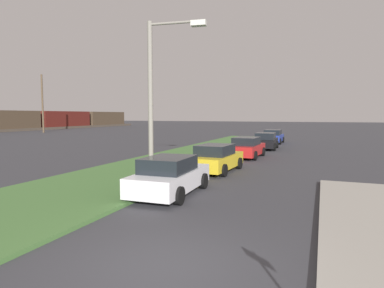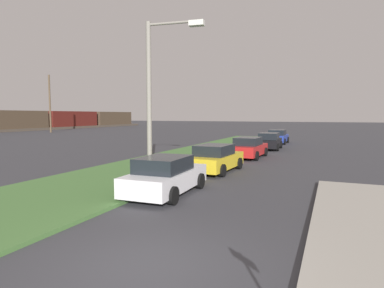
{
  "view_description": "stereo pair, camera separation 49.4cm",
  "coord_description": "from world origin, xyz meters",
  "px_view_note": "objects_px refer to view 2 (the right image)",
  "views": [
    {
      "loc": [
        -5.75,
        -2.91,
        3.05
      ],
      "look_at": [
        12.11,
        4.14,
        1.37
      ],
      "focal_mm": 31.02,
      "sensor_mm": 36.0,
      "label": 1
    },
    {
      "loc": [
        -5.57,
        -3.37,
        3.05
      ],
      "look_at": [
        12.11,
        4.14,
        1.37
      ],
      "focal_mm": 31.02,
      "sensor_mm": 36.0,
      "label": 2
    }
  ],
  "objects_px": {
    "parked_car_white": "(166,176)",
    "parked_car_yellow": "(215,158)",
    "parked_car_black": "(269,141)",
    "distant_utility_pole": "(50,104)",
    "parked_car_red": "(249,148)",
    "parked_car_blue": "(278,137)",
    "streetlight": "(156,87)"
  },
  "relations": [
    {
      "from": "distant_utility_pole",
      "to": "parked_car_black",
      "type": "bearing_deg",
      "value": -109.09
    },
    {
      "from": "parked_car_red",
      "to": "distant_utility_pole",
      "type": "xyz_separation_m",
      "value": [
        20.55,
        40.1,
        4.28
      ]
    },
    {
      "from": "parked_car_yellow",
      "to": "distant_utility_pole",
      "type": "distance_m",
      "value": 48.34
    },
    {
      "from": "parked_car_white",
      "to": "distant_utility_pole",
      "type": "height_order",
      "value": "distant_utility_pole"
    },
    {
      "from": "streetlight",
      "to": "distant_utility_pole",
      "type": "distance_m",
      "value": 47.93
    },
    {
      "from": "parked_car_white",
      "to": "streetlight",
      "type": "xyz_separation_m",
      "value": [
        3.02,
        2.09,
        3.67
      ]
    },
    {
      "from": "parked_car_yellow",
      "to": "distant_utility_pole",
      "type": "xyz_separation_m",
      "value": [
        27.07,
        39.83,
        4.28
      ]
    },
    {
      "from": "parked_car_black",
      "to": "parked_car_yellow",
      "type": "bearing_deg",
      "value": 175.23
    },
    {
      "from": "parked_car_red",
      "to": "parked_car_blue",
      "type": "distance_m",
      "value": 13.06
    },
    {
      "from": "parked_car_white",
      "to": "distant_utility_pole",
      "type": "bearing_deg",
      "value": 48.97
    },
    {
      "from": "parked_car_red",
      "to": "distant_utility_pole",
      "type": "height_order",
      "value": "distant_utility_pole"
    },
    {
      "from": "parked_car_yellow",
      "to": "distant_utility_pole",
      "type": "relative_size",
      "value": 0.44
    },
    {
      "from": "parked_car_yellow",
      "to": "parked_car_red",
      "type": "bearing_deg",
      "value": 0.37
    },
    {
      "from": "parked_car_red",
      "to": "parked_car_blue",
      "type": "bearing_deg",
      "value": 1.64
    },
    {
      "from": "distant_utility_pole",
      "to": "parked_car_yellow",
      "type": "bearing_deg",
      "value": -124.2
    },
    {
      "from": "parked_car_blue",
      "to": "distant_utility_pole",
      "type": "height_order",
      "value": "distant_utility_pole"
    },
    {
      "from": "parked_car_white",
      "to": "parked_car_yellow",
      "type": "relative_size",
      "value": 0.99
    },
    {
      "from": "parked_car_yellow",
      "to": "streetlight",
      "type": "xyz_separation_m",
      "value": [
        -2.59,
        2.17,
        3.67
      ]
    },
    {
      "from": "parked_car_black",
      "to": "distant_utility_pole",
      "type": "distance_m",
      "value": 42.97
    },
    {
      "from": "parked_car_red",
      "to": "distant_utility_pole",
      "type": "bearing_deg",
      "value": 64.79
    },
    {
      "from": "parked_car_yellow",
      "to": "parked_car_black",
      "type": "height_order",
      "value": "same"
    },
    {
      "from": "parked_car_white",
      "to": "parked_car_yellow",
      "type": "height_order",
      "value": "same"
    },
    {
      "from": "streetlight",
      "to": "parked_car_yellow",
      "type": "bearing_deg",
      "value": -39.99
    },
    {
      "from": "parked_car_yellow",
      "to": "streetlight",
      "type": "relative_size",
      "value": 0.58
    },
    {
      "from": "parked_car_red",
      "to": "parked_car_black",
      "type": "bearing_deg",
      "value": -0.69
    },
    {
      "from": "parked_car_red",
      "to": "parked_car_black",
      "type": "relative_size",
      "value": 1.0
    },
    {
      "from": "parked_car_yellow",
      "to": "parked_car_black",
      "type": "relative_size",
      "value": 1.0
    },
    {
      "from": "parked_car_white",
      "to": "parked_car_red",
      "type": "height_order",
      "value": "same"
    },
    {
      "from": "parked_car_red",
      "to": "distant_utility_pole",
      "type": "relative_size",
      "value": 0.44
    },
    {
      "from": "parked_car_red",
      "to": "streetlight",
      "type": "xyz_separation_m",
      "value": [
        -9.1,
        2.45,
        3.67
      ]
    },
    {
      "from": "parked_car_white",
      "to": "parked_car_black",
      "type": "height_order",
      "value": "same"
    },
    {
      "from": "parked_car_white",
      "to": "parked_car_black",
      "type": "xyz_separation_m",
      "value": [
        18.69,
        -0.66,
        0.0
      ]
    }
  ]
}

